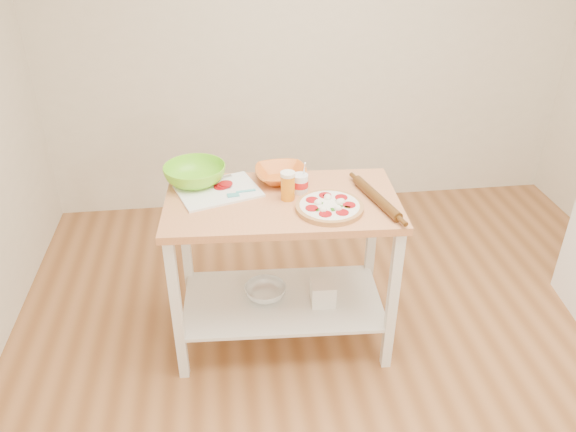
# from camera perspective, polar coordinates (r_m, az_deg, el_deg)

# --- Properties ---
(room_shell) EXTENTS (4.04, 4.54, 2.74)m
(room_shell) POSITION_cam_1_polar(r_m,az_deg,el_deg) (2.16, 12.37, 4.78)
(room_shell) COLOR #9E653A
(room_shell) RESTS_ON ground
(prep_island) EXTENTS (1.21, 0.71, 0.90)m
(prep_island) POSITION_cam_1_polar(r_m,az_deg,el_deg) (2.95, -0.59, -2.57)
(prep_island) COLOR tan
(prep_island) RESTS_ON ground
(pizza) EXTENTS (0.33, 0.33, 0.05)m
(pizza) POSITION_cam_1_polar(r_m,az_deg,el_deg) (2.74, 4.25, 0.97)
(pizza) COLOR tan
(pizza) RESTS_ON prep_island
(cutting_board) EXTENTS (0.47, 0.41, 0.04)m
(cutting_board) POSITION_cam_1_polar(r_m,az_deg,el_deg) (2.92, -7.17, 2.61)
(cutting_board) COLOR white
(cutting_board) RESTS_ON prep_island
(spatula) EXTENTS (0.15, 0.07, 0.01)m
(spatula) POSITION_cam_1_polar(r_m,az_deg,el_deg) (2.86, -4.90, 2.36)
(spatula) COLOR #45AAAE
(spatula) RESTS_ON cutting_board
(knife) EXTENTS (0.25, 0.13, 0.01)m
(knife) POSITION_cam_1_polar(r_m,az_deg,el_deg) (2.98, -8.75, 3.36)
(knife) COLOR silver
(knife) RESTS_ON cutting_board
(orange_bowl) EXTENTS (0.28, 0.28, 0.07)m
(orange_bowl) POSITION_cam_1_polar(r_m,az_deg,el_deg) (3.00, -0.72, 4.22)
(orange_bowl) COLOR #D2631F
(orange_bowl) RESTS_ON prep_island
(green_bowl) EXTENTS (0.38, 0.38, 0.10)m
(green_bowl) POSITION_cam_1_polar(r_m,az_deg,el_deg) (3.00, -9.44, 4.17)
(green_bowl) COLOR #74D421
(green_bowl) RESTS_ON prep_island
(beer_pint) EXTENTS (0.07, 0.07, 0.15)m
(beer_pint) POSITION_cam_1_polar(r_m,az_deg,el_deg) (2.79, -0.02, 3.10)
(beer_pint) COLOR orange
(beer_pint) RESTS_ON prep_island
(yogurt_tub) EXTENTS (0.08, 0.08, 0.18)m
(yogurt_tub) POSITION_cam_1_polar(r_m,az_deg,el_deg) (2.87, 1.25, 3.33)
(yogurt_tub) COLOR white
(yogurt_tub) RESTS_ON prep_island
(rolling_pin) EXTENTS (0.15, 0.42, 0.05)m
(rolling_pin) POSITION_cam_1_polar(r_m,az_deg,el_deg) (2.82, 8.98, 1.81)
(rolling_pin) COLOR #543213
(rolling_pin) RESTS_ON prep_island
(shelf_glass_bowl) EXTENTS (0.24, 0.24, 0.07)m
(shelf_glass_bowl) POSITION_cam_1_polar(r_m,az_deg,el_deg) (3.18, -2.30, -7.69)
(shelf_glass_bowl) COLOR silver
(shelf_glass_bowl) RESTS_ON prep_island
(shelf_bin) EXTENTS (0.14, 0.14, 0.13)m
(shelf_bin) POSITION_cam_1_polar(r_m,az_deg,el_deg) (3.13, 3.58, -7.77)
(shelf_bin) COLOR white
(shelf_bin) RESTS_ON prep_island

